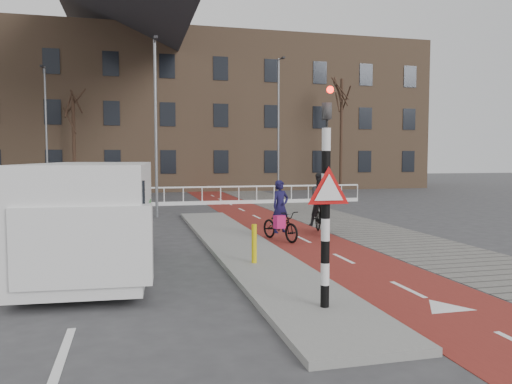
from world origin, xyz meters
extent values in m
plane|color=#38383A|center=(0.00, 0.00, 0.00)|extent=(120.00, 120.00, 0.00)
cube|color=maroon|center=(1.50, 10.00, 0.01)|extent=(2.50, 60.00, 0.01)
cube|color=slate|center=(4.30, 10.00, 0.01)|extent=(3.00, 60.00, 0.01)
cube|color=gray|center=(-0.70, 4.00, 0.06)|extent=(1.80, 16.00, 0.12)
cylinder|color=black|center=(-0.60, -2.00, 1.56)|extent=(0.14, 0.14, 2.88)
imported|color=black|center=(-0.60, -2.00, 3.40)|extent=(0.13, 0.16, 0.80)
cylinder|color=#FF0C05|center=(-0.60, -2.14, 3.58)|extent=(0.11, 0.02, 0.11)
cylinder|color=#D7BD0B|center=(-0.91, 1.55, 0.56)|extent=(0.12, 0.12, 0.89)
imported|color=black|center=(0.75, 5.00, 0.47)|extent=(1.15, 1.84, 0.91)
imported|color=#15123A|center=(0.75, 5.00, 1.05)|extent=(0.67, 0.55, 1.59)
cube|color=#BC1A5E|center=(0.57, 4.48, 0.65)|extent=(0.36, 0.29, 0.38)
imported|color=black|center=(2.45, 5.93, 0.58)|extent=(0.83, 1.96, 1.14)
imported|color=black|center=(2.45, 5.93, 1.14)|extent=(0.96, 0.81, 1.79)
cube|color=silver|center=(-4.39, 1.89, 1.29)|extent=(2.59, 5.73, 2.24)
cube|color=#1C8024|center=(-5.52, 1.89, 1.19)|extent=(0.25, 3.58, 0.55)
cube|color=#1C8024|center=(-3.26, 1.89, 1.19)|extent=(0.25, 3.58, 0.55)
cube|color=black|center=(-4.39, -0.56, 1.69)|extent=(2.01, 0.18, 0.90)
cylinder|color=black|center=(-5.46, 0.05, 0.39)|extent=(0.33, 0.80, 0.78)
cylinder|color=black|center=(-3.56, -0.08, 0.39)|extent=(0.33, 0.80, 0.78)
cylinder|color=black|center=(-5.22, 3.85, 0.39)|extent=(0.33, 0.80, 0.78)
cylinder|color=black|center=(-3.32, 3.72, 0.39)|extent=(0.33, 0.80, 0.78)
cube|color=silver|center=(-5.00, 17.00, 0.95)|extent=(28.00, 0.08, 0.08)
cube|color=silver|center=(-5.00, 17.00, 0.10)|extent=(28.00, 0.10, 0.20)
cube|color=#7F6047|center=(-3.00, 32.00, 6.00)|extent=(46.00, 10.00, 12.00)
cylinder|color=black|center=(-7.34, 25.88, 3.26)|extent=(0.24, 0.24, 6.52)
cylinder|color=black|center=(11.17, 24.36, 4.09)|extent=(0.22, 0.22, 8.18)
cylinder|color=slate|center=(-2.61, 11.95, 3.69)|extent=(0.12, 0.12, 7.39)
cylinder|color=slate|center=(-8.65, 23.35, 4.01)|extent=(0.12, 0.12, 8.01)
cylinder|color=slate|center=(5.73, 22.07, 4.46)|extent=(0.12, 0.12, 8.93)
camera|label=1|loc=(-3.59, -9.42, 2.54)|focal=35.00mm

